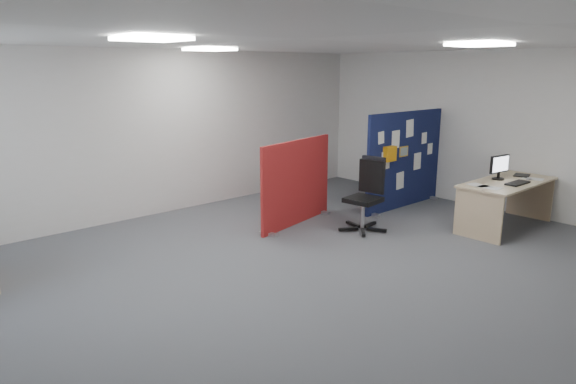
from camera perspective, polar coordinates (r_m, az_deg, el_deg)
floor at (r=6.24m, az=1.26°, el=-8.95°), size 9.00×9.00×0.00m
ceiling at (r=5.77m, az=1.40°, el=16.64°), size 9.00×7.00×0.02m
wall_back at (r=8.71m, az=-14.82°, el=6.26°), size 9.00×0.02×2.70m
wall_right at (r=9.50m, az=21.56°, el=6.34°), size 0.02×7.00×2.70m
ceiling_lights at (r=6.49m, az=-0.60°, el=16.04°), size 4.10×4.10×0.04m
navy_divider at (r=9.19m, az=12.81°, el=3.50°), size 2.03×0.30×1.68m
main_desk at (r=8.49m, az=22.89°, el=0.02°), size 1.76×0.78×0.73m
monitor_main at (r=8.48m, az=22.44°, el=2.69°), size 0.43×0.18×0.37m
keyboard at (r=8.30m, az=24.14°, el=0.91°), size 0.46×0.19×0.02m
mouse at (r=8.68m, az=25.20°, el=1.33°), size 0.11×0.08×0.03m
paper_tray at (r=8.96m, az=24.54°, el=1.70°), size 0.33×0.29×0.01m
red_divider at (r=7.99m, az=0.99°, el=1.00°), size 1.74×0.43×1.33m
office_chair at (r=7.80m, az=8.82°, el=0.25°), size 0.71×0.71×1.08m
desk_papers at (r=8.21m, az=22.58°, el=0.86°), size 1.33×0.68×0.00m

